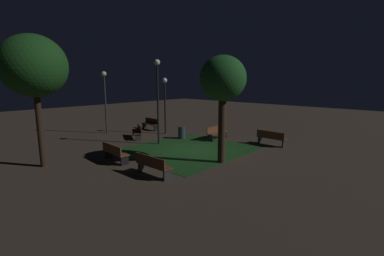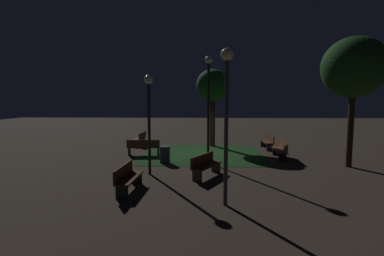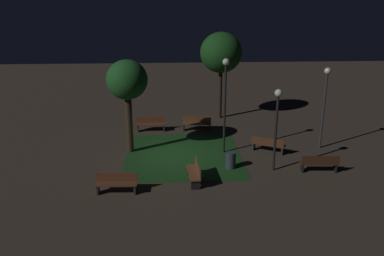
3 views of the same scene
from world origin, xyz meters
name	(u,v)px [view 1 (image 1 of 3)]	position (x,y,z in m)	size (l,w,h in m)	color
ground_plane	(194,151)	(0.00, 0.00, 0.00)	(60.00, 60.00, 0.00)	#3D3328
grass_lawn	(188,149)	(-0.43, -0.06, 0.01)	(6.06, 6.61, 0.01)	#194219
bench_lawn_edge	(114,152)	(-1.44, -4.14, 0.48)	(1.83, 0.61, 0.88)	brown
bench_near_trees	(152,165)	(1.43, -4.14, 0.48)	(1.81, 0.51, 0.88)	brown
bench_corner	(271,137)	(2.58, 4.08, 0.48)	(1.82, 0.55, 0.88)	brown
bench_path_side	(217,132)	(-0.87, 3.18, 0.48)	(0.58, 1.82, 0.88)	brown
bench_front_right	(151,123)	(-6.91, 2.49, 0.48)	(1.83, 0.59, 0.88)	#422314
bench_front_left	(138,131)	(-5.03, -0.16, 0.48)	(1.81, 1.29, 0.88)	#512D19
tree_tall_center	(34,67)	(-3.21, -6.74, 4.45)	(2.76, 2.76, 5.83)	#2D2116
tree_near_wall	(223,80)	(2.41, -0.73, 3.88)	(2.13, 2.13, 5.02)	#38281C
lamp_post_near_wall	(165,96)	(-4.78, 2.13, 2.79)	(0.36, 0.36, 4.04)	black
lamp_post_plaza_west	(105,92)	(-8.11, -0.70, 3.07)	(0.36, 0.36, 4.51)	#333338
lamp_post_plaza_east	(158,88)	(-2.66, -0.33, 3.41)	(0.36, 0.36, 5.09)	black
trash_bin	(182,133)	(-2.73, 1.76, 0.41)	(0.49, 0.49, 0.82)	#2D3842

